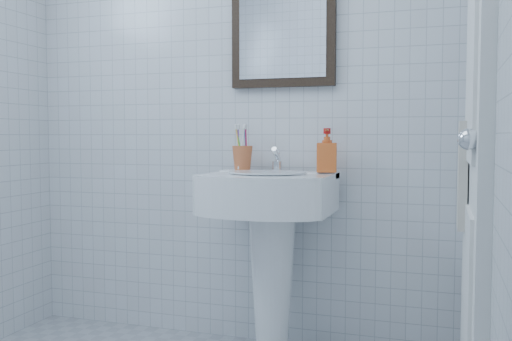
% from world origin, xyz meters
% --- Properties ---
extents(wall_back, '(2.20, 0.02, 2.50)m').
position_xyz_m(wall_back, '(0.00, 1.20, 1.25)').
color(wall_back, silver).
rests_on(wall_back, ground).
extents(wall_right, '(0.02, 2.40, 2.50)m').
position_xyz_m(wall_right, '(1.10, 0.00, 1.25)').
color(wall_right, silver).
rests_on(wall_right, ground).
extents(washbasin, '(0.55, 0.41, 0.85)m').
position_xyz_m(washbasin, '(0.25, 0.99, 0.57)').
color(washbasin, white).
rests_on(washbasin, ground).
extents(faucet, '(0.05, 0.10, 0.11)m').
position_xyz_m(faucet, '(0.25, 1.09, 0.89)').
color(faucet, silver).
rests_on(faucet, washbasin).
extents(toothbrush_cup, '(0.10, 0.10, 0.12)m').
position_xyz_m(toothbrush_cup, '(0.07, 1.09, 0.90)').
color(toothbrush_cup, '#C05C31').
rests_on(toothbrush_cup, washbasin).
extents(soap_dispenser, '(0.10, 0.10, 0.19)m').
position_xyz_m(soap_dispenser, '(0.48, 1.09, 0.94)').
color(soap_dispenser, red).
rests_on(soap_dispenser, washbasin).
extents(wall_mirror, '(0.50, 0.04, 0.62)m').
position_xyz_m(wall_mirror, '(0.25, 1.18, 1.55)').
color(wall_mirror, black).
rests_on(wall_mirror, wall_back).
extents(bathroom_door, '(0.04, 0.80, 2.00)m').
position_xyz_m(bathroom_door, '(1.08, 0.55, 1.00)').
color(bathroom_door, white).
rests_on(bathroom_door, ground).
extents(towel_ring, '(0.01, 0.18, 0.18)m').
position_xyz_m(towel_ring, '(1.06, 0.71, 1.05)').
color(towel_ring, silver).
rests_on(towel_ring, wall_right).
extents(hand_towel, '(0.03, 0.16, 0.38)m').
position_xyz_m(hand_towel, '(1.04, 0.71, 0.87)').
color(hand_towel, beige).
rests_on(hand_towel, towel_ring).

